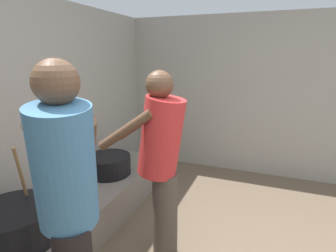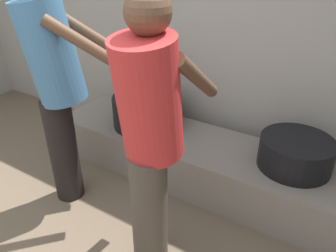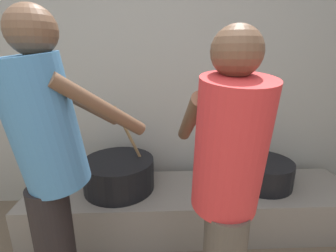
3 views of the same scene
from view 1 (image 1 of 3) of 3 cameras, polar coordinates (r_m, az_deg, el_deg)
The scene contains 6 objects.
block_enclosure_right at distance 3.94m, azimuth 23.26°, elevation 5.42°, with size 0.20×4.69×2.15m, color #9E998E.
hearth_ledge at distance 2.78m, azimuth -18.17°, elevation -17.63°, with size 2.65×0.60×0.35m, color slate.
cooking_pot_main at distance 2.30m, azimuth -29.21°, elevation -17.42°, with size 0.57×0.57×0.70m.
cooking_pot_secondary at distance 3.10m, azimuth -12.29°, elevation -7.89°, with size 0.48×0.48×0.21m.
cook_in_blue_shirt at distance 1.51m, azimuth -20.20°, elevation -14.06°, with size 0.72×0.67×1.62m.
cook_in_red_shirt at distance 2.10m, azimuth -1.49°, elevation -6.59°, with size 0.36×0.65×1.52m.
Camera 1 is at (-1.25, 0.15, 1.63)m, focal length 29.18 mm.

